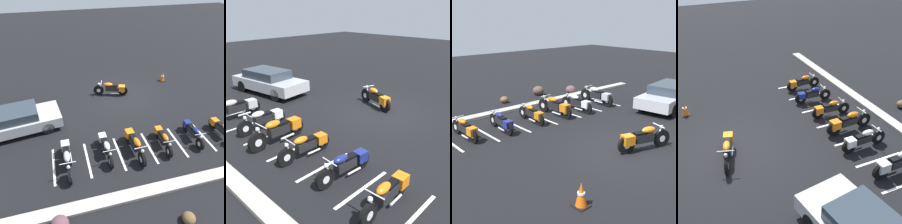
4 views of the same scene
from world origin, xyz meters
The scene contains 21 objects.
ground centered at (0.00, 0.00, 0.00)m, with size 60.00×60.00×0.00m, color black.
motorcycle_orange_featured centered at (0.47, -0.33, 0.47)m, with size 2.15×0.94×0.87m.
parked_bike_0 centered at (-3.77, 4.96, 0.41)m, with size 0.55×1.98×0.78m.
parked_bike_1 centered at (-2.26, 4.74, 0.41)m, with size 0.55×1.96×0.77m.
parked_bike_2 centered at (-0.62, 4.82, 0.41)m, with size 0.55×1.95×0.77m.
parked_bike_3 centered at (0.82, 4.85, 0.47)m, with size 0.64×2.27×0.89m.
parked_bike_4 centered at (2.13, 4.68, 0.43)m, with size 0.58×2.07×0.81m.
parked_bike_5 centered at (3.88, 4.91, 0.48)m, with size 0.64×2.30×0.90m.
car_silver centered at (6.13, 1.95, 0.68)m, with size 4.51×2.38×1.29m.
concrete_curb centered at (0.00, 7.10, 0.06)m, with size 18.00×0.50×0.12m, color #A8A399.
landscape_rock_0 centered at (0.16, 8.53, 0.19)m, with size 0.45×0.46×0.37m, color brown.
landscape_rock_1 centered at (2.66, 8.69, 0.28)m, with size 0.61×0.68×0.56m, color brown.
landscape_rock_2 centered at (4.40, 7.65, 0.25)m, with size 0.60×0.62×0.51m, color brown.
traffic_cone centered at (-3.60, -1.33, 0.32)m, with size 0.40×0.40×0.69m.
stall_line_0 centered at (-4.42, 4.87, 0.00)m, with size 0.10×2.10×0.00m, color white.
stall_line_1 centered at (-2.93, 4.87, 0.00)m, with size 0.10×2.10×0.00m, color white.
stall_line_2 centered at (-1.44, 4.87, 0.00)m, with size 0.10×2.10×0.00m, color white.
stall_line_3 centered at (0.04, 4.87, 0.00)m, with size 0.10×2.10×0.00m, color white.
stall_line_4 centered at (1.53, 4.87, 0.00)m, with size 0.10×2.10×0.00m, color white.
stall_line_5 centered at (3.01, 4.87, 0.00)m, with size 0.10×2.10×0.00m, color white.
stall_line_6 centered at (4.50, 4.87, 0.00)m, with size 0.10×2.10×0.00m, color white.
Camera 3 is at (-8.54, -6.21, 4.70)m, focal length 50.00 mm.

